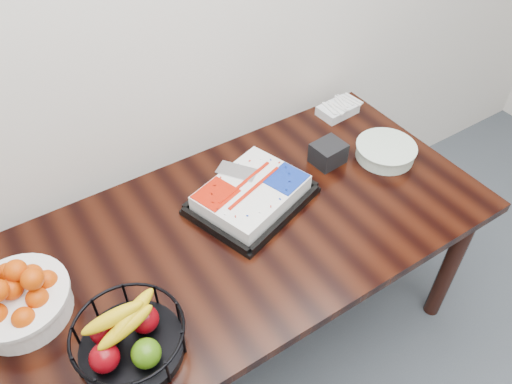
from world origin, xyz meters
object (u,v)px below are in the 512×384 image
tangerine_bowl (16,297)px  fruit_basket (129,337)px  napkin_box (328,153)px  cake_tray (252,195)px  plate_stack (385,151)px  table (243,243)px

tangerine_bowl → fruit_basket: bearing=-52.5°
napkin_box → fruit_basket: bearing=-161.0°
cake_tray → plate_stack: cake_tray is taller
tangerine_bowl → napkin_box: tangerine_bowl is taller
table → tangerine_bowl: bearing=174.7°
cake_tray → fruit_basket: bearing=-152.7°
table → fruit_basket: bearing=-156.1°
cake_tray → tangerine_bowl: tangerine_bowl is taller
plate_stack → fruit_basket: bearing=-168.9°
cake_tray → napkin_box: bearing=4.1°
table → plate_stack: plate_stack is taller
fruit_basket → cake_tray: bearing=27.3°
napkin_box → tangerine_bowl: bearing=-177.9°
table → napkin_box: size_ratio=14.54×
cake_tray → napkin_box: 0.39m
plate_stack → napkin_box: bearing=153.9°
plate_stack → table: bearing=-179.3°
tangerine_bowl → fruit_basket: size_ratio=0.97×
table → napkin_box: 0.51m
cake_tray → fruit_basket: size_ratio=1.59×
table → cake_tray: cake_tray is taller
cake_tray → table: bearing=-137.2°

